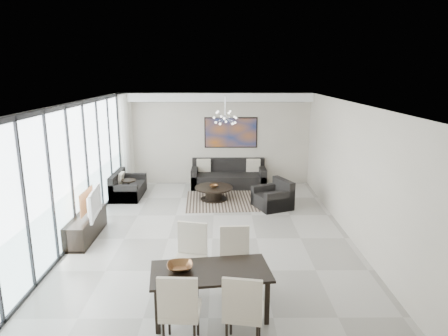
{
  "coord_description": "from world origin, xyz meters",
  "views": [
    {
      "loc": [
        0.2,
        -8.07,
        3.54
      ],
      "look_at": [
        0.26,
        1.36,
        1.25
      ],
      "focal_mm": 32.0,
      "sensor_mm": 36.0,
      "label": 1
    }
  ],
  "objects_px": {
    "coffee_table": "(214,192)",
    "tv_console": "(86,227)",
    "television": "(90,203)",
    "dining_table": "(211,276)",
    "sofa_main": "(229,178)"
  },
  "relations": [
    {
      "from": "sofa_main",
      "to": "tv_console",
      "type": "xyz_separation_m",
      "value": [
        -3.18,
        -4.0,
        -0.03
      ]
    },
    {
      "from": "sofa_main",
      "to": "television",
      "type": "xyz_separation_m",
      "value": [
        -3.02,
        -4.06,
        0.53
      ]
    },
    {
      "from": "television",
      "to": "tv_console",
      "type": "bearing_deg",
      "value": 61.52
    },
    {
      "from": "television",
      "to": "dining_table",
      "type": "height_order",
      "value": "television"
    },
    {
      "from": "dining_table",
      "to": "tv_console",
      "type": "bearing_deg",
      "value": 134.43
    },
    {
      "from": "tv_console",
      "to": "dining_table",
      "type": "xyz_separation_m",
      "value": [
        2.8,
        -2.85,
        0.38
      ]
    },
    {
      "from": "coffee_table",
      "to": "dining_table",
      "type": "relative_size",
      "value": 0.58
    },
    {
      "from": "television",
      "to": "dining_table",
      "type": "distance_m",
      "value": 3.84
    },
    {
      "from": "coffee_table",
      "to": "tv_console",
      "type": "bearing_deg",
      "value": -136.15
    },
    {
      "from": "sofa_main",
      "to": "dining_table",
      "type": "height_order",
      "value": "sofa_main"
    },
    {
      "from": "coffee_table",
      "to": "tv_console",
      "type": "xyz_separation_m",
      "value": [
        -2.74,
        -2.63,
        0.04
      ]
    },
    {
      "from": "coffee_table",
      "to": "dining_table",
      "type": "distance_m",
      "value": 5.5
    },
    {
      "from": "coffee_table",
      "to": "sofa_main",
      "type": "xyz_separation_m",
      "value": [
        0.44,
        1.36,
        0.07
      ]
    },
    {
      "from": "coffee_table",
      "to": "sofa_main",
      "type": "relative_size",
      "value": 0.46
    },
    {
      "from": "dining_table",
      "to": "sofa_main",
      "type": "bearing_deg",
      "value": 86.77
    }
  ]
}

